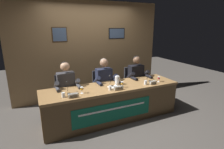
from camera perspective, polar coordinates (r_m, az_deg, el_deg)
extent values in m
plane|color=#4C4742|center=(4.03, 0.00, -13.61)|extent=(12.00, 12.00, 0.00)
cube|color=#937047|center=(4.93, -7.13, 7.66)|extent=(4.11, 0.12, 2.60)
cube|color=#4C3319|center=(4.65, -16.55, 12.25)|extent=(0.37, 0.02, 0.36)
cube|color=slate|center=(4.63, -16.53, 12.25)|extent=(0.33, 0.01, 0.32)
cube|color=black|center=(5.12, 1.55, 13.10)|extent=(0.49, 0.02, 0.29)
cube|color=slate|center=(5.11, 1.61, 13.09)|extent=(0.45, 0.01, 0.25)
cube|color=olive|center=(3.74, 0.00, -4.07)|extent=(2.91, 0.77, 0.05)
cube|color=brown|center=(3.58, 2.47, -11.38)|extent=(2.85, 0.04, 0.68)
cube|color=brown|center=(3.59, -21.39, -12.47)|extent=(0.08, 0.69, 0.68)
cube|color=brown|center=(4.59, 16.22, -5.78)|extent=(0.08, 0.69, 0.68)
cube|color=#14664C|center=(3.51, 0.56, -11.96)|extent=(1.65, 0.01, 0.38)
cube|color=white|center=(3.47, 0.60, -11.02)|extent=(1.40, 0.00, 0.04)
cylinder|color=black|center=(4.21, -13.98, -12.57)|extent=(0.44, 0.44, 0.02)
cylinder|color=black|center=(4.11, -14.18, -9.80)|extent=(0.05, 0.05, 0.43)
cube|color=#232328|center=(4.02, -14.40, -6.85)|extent=(0.44, 0.44, 0.03)
cube|color=#232328|center=(4.13, -15.13, -2.84)|extent=(0.40, 0.05, 0.44)
cylinder|color=black|center=(3.78, -14.68, -12.08)|extent=(0.10, 0.10, 0.48)
cylinder|color=black|center=(3.81, -11.67, -11.64)|extent=(0.10, 0.10, 0.48)
cylinder|color=black|center=(3.80, -15.39, -7.20)|extent=(0.13, 0.34, 0.13)
cylinder|color=black|center=(3.83, -12.42, -6.81)|extent=(0.13, 0.34, 0.13)
cube|color=#38383D|center=(3.89, -14.61, -2.84)|extent=(0.36, 0.20, 0.48)
sphere|color=tan|center=(3.77, -14.94, 2.49)|extent=(0.19, 0.19, 0.19)
sphere|color=black|center=(3.78, -14.99, 2.76)|extent=(0.17, 0.17, 0.17)
cylinder|color=#38383D|center=(3.76, -17.50, -3.36)|extent=(0.09, 0.30, 0.25)
cylinder|color=#38383D|center=(3.83, -11.27, -2.61)|extent=(0.09, 0.30, 0.25)
cylinder|color=#38383D|center=(3.62, -17.12, -4.52)|extent=(0.07, 0.24, 0.07)
cylinder|color=#38383D|center=(3.69, -10.66, -3.71)|extent=(0.07, 0.24, 0.07)
cube|color=white|center=(3.19, -12.28, -6.72)|extent=(0.18, 0.03, 0.08)
cube|color=white|center=(3.22, -12.41, -6.51)|extent=(0.18, 0.03, 0.08)
cube|color=black|center=(3.18, -12.26, -6.74)|extent=(0.13, 0.01, 0.01)
cylinder|color=white|center=(3.38, -9.67, -5.96)|extent=(0.06, 0.06, 0.00)
cylinder|color=white|center=(3.37, -9.69, -5.49)|extent=(0.01, 0.01, 0.05)
cone|color=white|center=(3.35, -9.74, -4.53)|extent=(0.06, 0.06, 0.06)
cylinder|color=orange|center=(3.35, -9.73, -4.64)|extent=(0.04, 0.04, 0.04)
cylinder|color=silver|center=(3.26, -15.44, -6.37)|extent=(0.06, 0.06, 0.08)
cylinder|color=silver|center=(3.27, -15.42, -6.65)|extent=(0.05, 0.05, 0.05)
cylinder|color=black|center=(3.38, -13.70, -6.04)|extent=(0.06, 0.06, 0.02)
cylinder|color=black|center=(3.41, -14.02, -4.11)|extent=(0.01, 0.13, 0.18)
sphere|color=#2D2D2D|center=(3.44, -14.32, -2.37)|extent=(0.03, 0.03, 0.03)
cylinder|color=black|center=(4.42, -2.66, -10.69)|extent=(0.44, 0.44, 0.02)
cylinder|color=black|center=(4.32, -2.70, -8.02)|extent=(0.05, 0.05, 0.43)
cube|color=#232328|center=(4.24, -2.74, -5.19)|extent=(0.44, 0.44, 0.03)
cube|color=#232328|center=(4.34, -3.77, -1.43)|extent=(0.40, 0.05, 0.44)
cylinder|color=black|center=(3.99, -2.13, -10.03)|extent=(0.10, 0.10, 0.48)
cylinder|color=black|center=(4.06, 0.51, -9.53)|extent=(0.10, 0.10, 0.48)
cylinder|color=black|center=(4.01, -3.00, -5.44)|extent=(0.13, 0.34, 0.13)
cylinder|color=black|center=(4.08, -0.38, -5.03)|extent=(0.13, 0.34, 0.13)
cube|color=#1E2338|center=(4.11, -2.63, -1.34)|extent=(0.36, 0.20, 0.48)
sphere|color=#8E664C|center=(4.00, -2.59, 3.73)|extent=(0.19, 0.19, 0.19)
sphere|color=gray|center=(4.01, -2.68, 3.98)|extent=(0.17, 0.17, 0.17)
cylinder|color=#1E2338|center=(3.95, -4.92, -1.80)|extent=(0.09, 0.30, 0.25)
cylinder|color=#1E2338|center=(4.10, 0.61, -1.09)|extent=(0.09, 0.30, 0.25)
cylinder|color=#1E2338|center=(3.81, -4.09, -2.84)|extent=(0.07, 0.24, 0.07)
cylinder|color=#1E2338|center=(3.97, 1.59, -2.05)|extent=(0.07, 0.24, 0.07)
cube|color=white|center=(3.48, 2.32, -4.45)|extent=(0.20, 0.03, 0.08)
cube|color=white|center=(3.51, 2.06, -4.28)|extent=(0.20, 0.03, 0.08)
cube|color=black|center=(3.48, 2.34, -4.46)|extent=(0.14, 0.01, 0.01)
cylinder|color=white|center=(3.64, 3.24, -4.16)|extent=(0.06, 0.06, 0.00)
cylinder|color=white|center=(3.63, 3.25, -3.72)|extent=(0.01, 0.01, 0.05)
cone|color=white|center=(3.61, 3.26, -2.82)|extent=(0.06, 0.06, 0.06)
cylinder|color=orange|center=(3.62, 3.26, -2.92)|extent=(0.04, 0.04, 0.04)
cylinder|color=silver|center=(3.48, -0.62, -4.37)|extent=(0.06, 0.06, 0.08)
cylinder|color=silver|center=(3.49, -0.62, -4.63)|extent=(0.05, 0.05, 0.05)
cylinder|color=black|center=(3.68, 0.06, -3.78)|extent=(0.06, 0.06, 0.02)
cylinder|color=black|center=(3.71, -0.34, -2.03)|extent=(0.01, 0.13, 0.18)
sphere|color=#2D2D2D|center=(3.74, -0.74, -0.45)|extent=(0.03, 0.03, 0.03)
cylinder|color=black|center=(4.78, 7.17, -8.71)|extent=(0.44, 0.44, 0.02)
cylinder|color=black|center=(4.69, 7.26, -6.20)|extent=(0.05, 0.05, 0.43)
cube|color=#232328|center=(4.61, 7.35, -3.56)|extent=(0.44, 0.44, 0.03)
cube|color=#232328|center=(4.71, 6.17, -0.14)|extent=(0.40, 0.05, 0.44)
cylinder|color=black|center=(4.37, 8.57, -7.88)|extent=(0.10, 0.10, 0.48)
cylinder|color=black|center=(4.47, 10.73, -7.41)|extent=(0.10, 0.10, 0.48)
cylinder|color=black|center=(4.38, 7.65, -3.71)|extent=(0.13, 0.34, 0.13)
cylinder|color=black|center=(4.49, 9.82, -3.34)|extent=(0.13, 0.34, 0.13)
cube|color=black|center=(4.50, 7.69, 0.00)|extent=(0.36, 0.20, 0.48)
sphere|color=brown|center=(4.40, 8.00, 4.65)|extent=(0.19, 0.19, 0.19)
sphere|color=black|center=(4.41, 7.90, 4.88)|extent=(0.17, 0.17, 0.17)
cylinder|color=black|center=(4.30, 6.04, -0.37)|extent=(0.09, 0.30, 0.25)
cylinder|color=black|center=(4.53, 10.62, 0.24)|extent=(0.09, 0.30, 0.25)
cylinder|color=black|center=(4.18, 7.14, -1.27)|extent=(0.07, 0.24, 0.07)
cylinder|color=black|center=(4.41, 11.79, -0.60)|extent=(0.07, 0.24, 0.07)
cube|color=white|center=(3.91, 13.29, -2.61)|extent=(0.16, 0.03, 0.08)
cube|color=white|center=(3.93, 12.99, -2.47)|extent=(0.16, 0.03, 0.08)
cube|color=black|center=(3.91, 13.32, -2.62)|extent=(0.11, 0.01, 0.01)
cylinder|color=white|center=(4.13, 14.78, -2.26)|extent=(0.06, 0.06, 0.00)
cylinder|color=white|center=(4.13, 14.81, -1.87)|extent=(0.01, 0.01, 0.05)
cone|color=white|center=(4.11, 14.86, -1.07)|extent=(0.06, 0.06, 0.06)
cylinder|color=#B21E2D|center=(4.11, 14.86, -1.16)|extent=(0.04, 0.04, 0.04)
cylinder|color=silver|center=(3.88, 10.74, -2.57)|extent=(0.06, 0.06, 0.08)
cylinder|color=silver|center=(3.88, 10.73, -2.81)|extent=(0.05, 0.05, 0.05)
cylinder|color=black|center=(4.11, 12.14, -2.08)|extent=(0.06, 0.06, 0.02)
cylinder|color=black|center=(4.13, 11.70, -0.52)|extent=(0.01, 0.13, 0.18)
sphere|color=#2D2D2D|center=(4.16, 11.26, 0.89)|extent=(0.03, 0.03, 0.03)
cylinder|color=silver|center=(3.79, 1.71, -1.96)|extent=(0.10, 0.10, 0.18)
cylinder|color=silver|center=(3.76, 1.72, -0.57)|extent=(0.09, 0.08, 0.01)
sphere|color=silver|center=(3.76, 1.72, -0.36)|extent=(0.02, 0.02, 0.02)
torus|color=silver|center=(3.82, 2.62, -1.70)|extent=(0.07, 0.01, 0.07)
cube|color=white|center=(3.65, 0.47, -4.03)|extent=(0.22, 0.16, 0.01)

